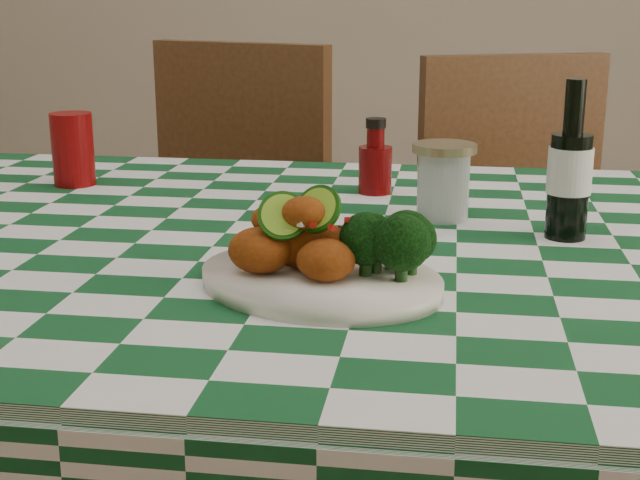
% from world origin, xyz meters
% --- Properties ---
extents(plate, '(0.34, 0.31, 0.02)m').
position_xyz_m(plate, '(0.06, -0.21, 0.80)').
color(plate, white).
rests_on(plate, dining_table).
extents(fried_chicken_pile, '(0.13, 0.10, 0.08)m').
position_xyz_m(fried_chicken_pile, '(0.04, -0.21, 0.85)').
color(fried_chicken_pile, '#933B0E').
rests_on(fried_chicken_pile, plate).
extents(broccoli_side, '(0.09, 0.09, 0.07)m').
position_xyz_m(broccoli_side, '(0.13, -0.19, 0.84)').
color(broccoli_side, black).
rests_on(broccoli_side, plate).
extents(red_tumbler, '(0.09, 0.09, 0.12)m').
position_xyz_m(red_tumbler, '(-0.43, 0.26, 0.85)').
color(red_tumbler, '#790607').
rests_on(red_tumbler, dining_table).
extents(ketchup_bottle, '(0.07, 0.07, 0.12)m').
position_xyz_m(ketchup_bottle, '(0.07, 0.27, 0.85)').
color(ketchup_bottle, '#5C0405').
rests_on(ketchup_bottle, dining_table).
extents(mason_jar, '(0.11, 0.11, 0.11)m').
position_xyz_m(mason_jar, '(0.18, 0.12, 0.84)').
color(mason_jar, '#B2BCBA').
rests_on(mason_jar, dining_table).
extents(beer_bottle, '(0.06, 0.06, 0.21)m').
position_xyz_m(beer_bottle, '(0.35, 0.04, 0.89)').
color(beer_bottle, black).
rests_on(beer_bottle, dining_table).
extents(wooden_chair_left, '(0.57, 0.59, 0.98)m').
position_xyz_m(wooden_chair_left, '(-0.36, 0.70, 0.49)').
color(wooden_chair_left, '#472814').
rests_on(wooden_chair_left, ground).
extents(wooden_chair_right, '(0.58, 0.59, 0.96)m').
position_xyz_m(wooden_chair_right, '(0.40, 0.75, 0.48)').
color(wooden_chair_right, '#472814').
rests_on(wooden_chair_right, ground).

